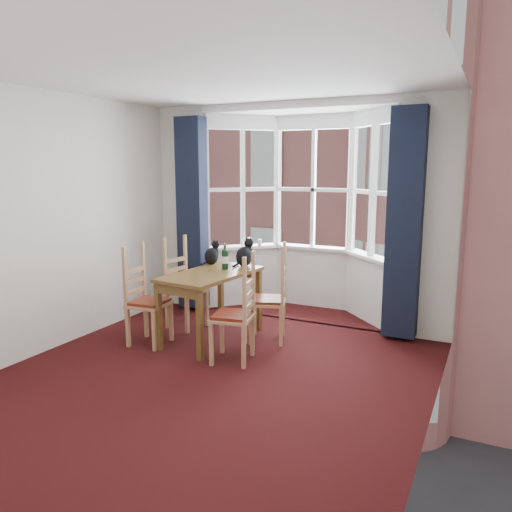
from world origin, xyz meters
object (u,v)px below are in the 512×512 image
Objects in this scene: chair_left_near at (142,303)px; wine_bottle at (225,258)px; chair_right_far at (275,302)px; candle_short at (260,243)px; candle_tall at (249,242)px; chair_left_far at (181,289)px; chair_right_near at (241,318)px; cat_left at (212,255)px; dining_table at (211,282)px; cat_right at (245,255)px.

chair_left_near is 3.00× the size of wine_bottle.
candle_short is at bearing 122.53° from chair_right_far.
chair_left_far is at bearing -105.96° from candle_tall.
chair_right_near is at bearing -95.68° from chair_right_far.
chair_left_far and chair_right_near have the same top height.
chair_left_near is 2.98× the size of cat_left.
chair_right_far is 2.98× the size of cat_left.
dining_table is 4.28× the size of cat_left.
wine_bottle is (0.67, -0.05, 0.46)m from chair_left_far.
chair_left_far is at bearing 149.49° from chair_right_near.
dining_table is at bearing -158.06° from chair_right_far.
chair_right_far is at bearing 84.32° from chair_right_near.
candle_short is (-0.80, 1.25, 0.45)m from chair_right_far.
wine_bottle is (0.31, -0.22, 0.02)m from cat_left.
chair_left_near and chair_right_near have the same top height.
cat_left is at bearing 169.66° from chair_right_far.
chair_left_far is (0.04, 0.72, 0.00)m from chair_left_near.
chair_right_near is 2.56× the size of cat_right.
cat_left is (0.40, 0.89, 0.45)m from chair_left_near.
chair_left_near is 2.09m from candle_short.
chair_right_near is at bearing -69.76° from candle_short.
candle_tall reaches higher than chair_right_far.
cat_right is (0.78, 0.24, 0.47)m from chair_left_far.
chair_right_far is 0.74m from cat_right.
chair_right_far is at bearing -57.47° from candle_short.
wine_bottle is 1.31m from candle_tall.
cat_right reaches higher than dining_table.
chair_left_far is 7.17× the size of candle_tall.
dining_table is at bearing -85.86° from candle_short.
chair_right_near is at bearing -35.67° from dining_table.
cat_left reaches higher than dining_table.
candle_tall is at bearing 127.75° from chair_right_far.
cat_left is (-0.94, 0.17, 0.45)m from chair_right_far.
candle_tall is (0.35, 1.22, 0.46)m from chair_left_far.
cat_right is 1.07m from candle_tall.
chair_right_far is (1.34, 0.71, 0.00)m from chair_left_near.
chair_right_far is at bearing -0.08° from chair_left_far.
wine_bottle reaches higher than candle_tall.
chair_left_far is 2.56× the size of cat_right.
cat_left is at bearing 25.42° from chair_left_far.
candle_short is at bearing 68.34° from chair_left_far.
chair_left_near is 1.00× the size of chair_right_near.
cat_left is at bearing 65.62° from chair_left_near.
wine_bottle is (-0.63, -0.05, 0.46)m from chair_right_far.
chair_right_near is at bearing -0.27° from chair_left_near.
dining_table is at bearing -24.65° from chair_left_far.
wine_bottle reaches higher than chair_right_near.
chair_left_far is 1.00× the size of chair_right_near.
cat_left is 1.09m from candle_short.
wine_bottle is at bearing 75.37° from dining_table.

